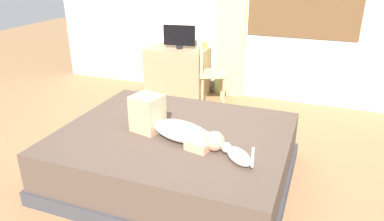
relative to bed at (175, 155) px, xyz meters
name	(u,v)px	position (x,y,z in m)	size (l,w,h in m)	color
ground_plane	(180,176)	(0.03, 0.04, -0.25)	(16.00, 16.00, 0.00)	olive
bed	(175,155)	(0.00, 0.00, 0.00)	(2.15, 1.77, 0.50)	#38383D
person_lying	(172,126)	(0.03, -0.11, 0.37)	(0.94, 0.43, 0.34)	silver
cat	(237,155)	(0.68, -0.33, 0.32)	(0.31, 0.25, 0.21)	silver
desk	(178,72)	(-0.89, 2.18, 0.12)	(0.90, 0.56, 0.74)	#997A56
tv_monitor	(179,37)	(-0.85, 2.18, 0.67)	(0.48, 0.10, 0.35)	black
cup	(204,45)	(-0.52, 2.35, 0.54)	(0.08, 0.08, 0.09)	gold
chair_by_desk	(208,70)	(-0.34, 1.99, 0.26)	(0.50, 0.50, 0.86)	tan
curtain_left	(232,14)	(-0.14, 2.46, 0.99)	(0.44, 0.06, 2.49)	#ADCC75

